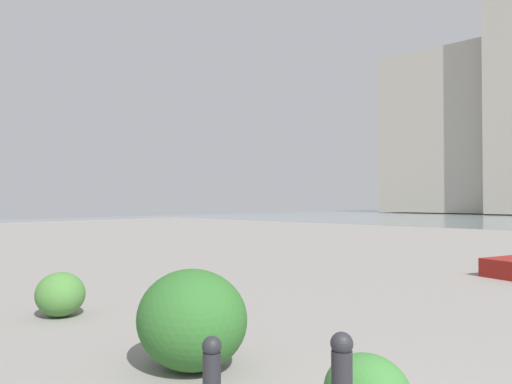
% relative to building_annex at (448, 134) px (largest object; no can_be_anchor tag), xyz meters
% --- Properties ---
extents(building_annex, '(16.83, 10.45, 22.43)m').
position_rel_building_annex_xyz_m(building_annex, '(0.00, 0.00, 0.00)').
color(building_annex, '#B2A899').
rests_on(building_annex, ground).
extents(shrub_round, '(0.70, 0.63, 0.60)m').
position_rel_building_annex_xyz_m(shrub_round, '(-19.17, 64.58, -10.92)').
color(shrub_round, '#477F38').
rests_on(shrub_round, ground).
extents(shrub_wide, '(1.09, 0.98, 0.93)m').
position_rel_building_annex_xyz_m(shrub_wide, '(-22.02, 64.61, -10.75)').
color(shrub_wide, '#2D6628').
rests_on(shrub_wide, ground).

